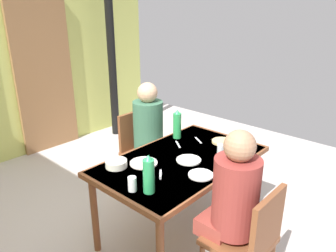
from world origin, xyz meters
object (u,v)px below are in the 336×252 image
at_px(dining_table, 181,166).
at_px(water_bottle_green_near, 177,125).
at_px(chair_near_diner, 249,239).
at_px(person_near_diner, 234,194).
at_px(person_far_diner, 149,126).
at_px(water_bottle_green_far, 149,175).
at_px(serving_bowl_center, 116,164).
at_px(chair_far_diner, 141,148).

bearing_deg(dining_table, water_bottle_green_near, 45.21).
distance_m(dining_table, water_bottle_green_near, 0.50).
bearing_deg(chair_near_diner, water_bottle_green_near, 62.64).
xyz_separation_m(person_near_diner, person_far_diner, (0.52, 1.29, 0.00)).
relative_size(water_bottle_green_far, serving_bowl_center, 1.63).
bearing_deg(water_bottle_green_near, chair_near_diner, -117.36).
bearing_deg(water_bottle_green_far, chair_far_diner, 49.57).
xyz_separation_m(chair_near_diner, person_far_diner, (0.52, 1.43, 0.28)).
distance_m(chair_near_diner, person_far_diner, 1.55).
height_order(chair_far_diner, water_bottle_green_near, water_bottle_green_near).
distance_m(dining_table, person_near_diner, 0.71).
relative_size(water_bottle_green_near, serving_bowl_center, 1.64).
height_order(person_far_diner, water_bottle_green_near, person_far_diner).
bearing_deg(person_far_diner, water_bottle_green_far, 45.13).
relative_size(chair_near_diner, chair_far_diner, 1.00).
distance_m(chair_near_diner, water_bottle_green_near, 1.29).
bearing_deg(chair_near_diner, chair_far_diner, 71.64).
height_order(dining_table, person_far_diner, person_far_diner).
distance_m(person_far_diner, water_bottle_green_near, 0.34).
distance_m(dining_table, person_far_diner, 0.71).
relative_size(chair_near_diner, person_far_diner, 1.13).
bearing_deg(serving_bowl_center, water_bottle_green_far, -100.75).
relative_size(dining_table, water_bottle_green_near, 5.12).
xyz_separation_m(chair_near_diner, serving_bowl_center, (-0.20, 1.07, 0.26)).
height_order(person_far_diner, water_bottle_green_far, person_far_diner).
distance_m(dining_table, water_bottle_green_far, 0.60).
distance_m(water_bottle_green_far, serving_bowl_center, 0.47).
xyz_separation_m(dining_table, water_bottle_green_near, (0.32, 0.32, 0.20)).
bearing_deg(chair_near_diner, person_far_diner, 70.02).
xyz_separation_m(chair_near_diner, person_near_diner, (-0.00, 0.14, 0.28)).
bearing_deg(chair_far_diner, dining_table, 71.14).
distance_m(chair_far_diner, person_near_diner, 1.55).
height_order(person_near_diner, water_bottle_green_far, person_near_diner).
height_order(water_bottle_green_near, water_bottle_green_far, water_bottle_green_near).
height_order(dining_table, chair_near_diner, chair_near_diner).
bearing_deg(water_bottle_green_far, water_bottle_green_near, 29.46).
relative_size(person_near_diner, water_bottle_green_far, 2.78).
bearing_deg(person_near_diner, water_bottle_green_far, 120.65).
xyz_separation_m(person_far_diner, water_bottle_green_near, (0.05, -0.33, 0.08)).
distance_m(chair_far_diner, person_far_diner, 0.31).
bearing_deg(water_bottle_green_far, person_near_diner, -59.35).
xyz_separation_m(chair_far_diner, serving_bowl_center, (-0.72, -0.50, 0.26)).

